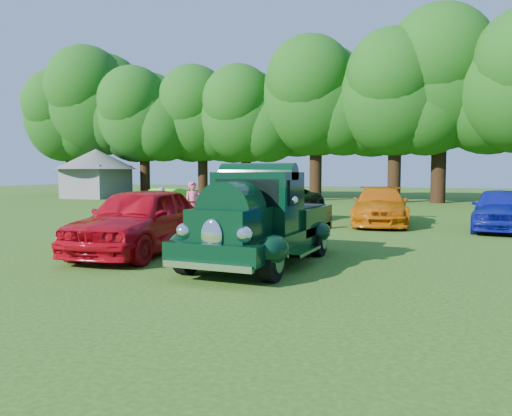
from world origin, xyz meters
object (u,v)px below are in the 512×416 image
at_px(spectator_pink, 193,205).
at_px(spectator_white, 161,211).
at_px(red_convertible, 140,220).
at_px(back_car_black, 273,204).
at_px(back_car_orange, 380,206).
at_px(back_car_blue, 500,209).
at_px(back_car_lime, 163,202).
at_px(hero_pickup, 262,224).
at_px(gazebo, 96,168).
at_px(spectator_grey, 276,206).

height_order(spectator_pink, spectator_white, spectator_pink).
distance_m(red_convertible, back_car_black, 8.54).
bearing_deg(back_car_orange, back_car_blue, -15.63).
xyz_separation_m(back_car_lime, back_car_orange, (9.95, 0.12, 0.10)).
bearing_deg(spectator_white, red_convertible, -128.33).
bearing_deg(spectator_pink, hero_pickup, -90.10).
distance_m(back_car_orange, spectator_pink, 7.30).
distance_m(hero_pickup, spectator_white, 6.18).
distance_m(red_convertible, spectator_pink, 5.38).
bearing_deg(back_car_lime, back_car_orange, -3.37).
bearing_deg(back_car_black, hero_pickup, -64.09).
xyz_separation_m(red_convertible, spectator_pink, (-1.49, 5.17, 0.01)).
distance_m(back_car_blue, gazebo, 31.07).
bearing_deg(back_car_lime, gazebo, 135.84).
distance_m(back_car_black, back_car_orange, 4.23).
xyz_separation_m(back_car_blue, spectator_white, (-10.35, -5.45, 0.03)).
xyz_separation_m(back_car_blue, spectator_pink, (-10.12, -3.75, 0.10)).
height_order(hero_pickup, back_car_lime, hero_pickup).
bearing_deg(spectator_pink, gazebo, 95.71).
xyz_separation_m(hero_pickup, back_car_black, (-3.05, 8.61, -0.12)).
relative_size(back_car_black, gazebo, 0.87).
bearing_deg(hero_pickup, spectator_grey, 107.67).
xyz_separation_m(spectator_grey, gazebo, (-21.48, 16.14, 1.50)).
xyz_separation_m(spectator_pink, spectator_white, (-0.22, -1.70, -0.07)).
bearing_deg(spectator_white, back_car_blue, -36.80).
xyz_separation_m(hero_pickup, spectator_pink, (-4.84, 5.24, -0.03)).
bearing_deg(spectator_grey, spectator_pink, -149.46).
bearing_deg(spectator_pink, back_car_lime, 91.37).
bearing_deg(back_car_lime, spectator_white, -60.98).
relative_size(hero_pickup, spectator_grey, 2.90).
height_order(red_convertible, gazebo, gazebo).
bearing_deg(spectator_grey, hero_pickup, -42.20).
height_order(hero_pickup, gazebo, gazebo).
relative_size(red_convertible, gazebo, 0.78).
bearing_deg(back_car_black, spectator_grey, -61.27).
xyz_separation_m(back_car_lime, gazebo, (-14.29, 12.03, 1.76)).
xyz_separation_m(red_convertible, back_car_blue, (8.64, 8.92, -0.09)).
height_order(back_car_lime, gazebo, gazebo).
bearing_deg(gazebo, back_car_lime, -40.10).
distance_m(back_car_lime, spectator_grey, 8.28).
relative_size(back_car_lime, spectator_pink, 2.27).
bearing_deg(spectator_grey, red_convertible, -77.81).
bearing_deg(back_car_orange, back_car_lime, 171.87).
relative_size(hero_pickup, spectator_pink, 3.05).
relative_size(back_car_lime, spectator_grey, 2.15).
distance_m(back_car_blue, spectator_white, 11.69).
bearing_deg(hero_pickup, back_car_black, 109.51).
height_order(back_car_blue, spectator_white, spectator_white).
height_order(back_car_black, back_car_orange, back_car_black).
relative_size(back_car_lime, spectator_white, 2.48).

